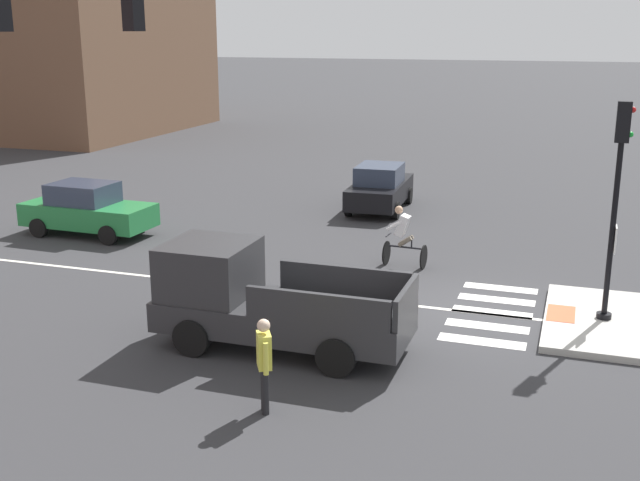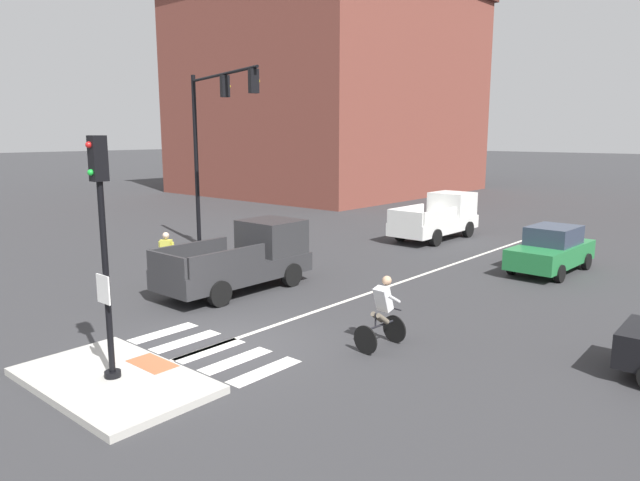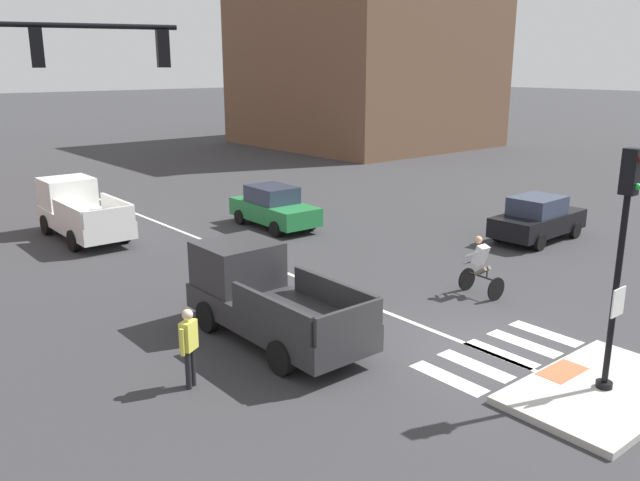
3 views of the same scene
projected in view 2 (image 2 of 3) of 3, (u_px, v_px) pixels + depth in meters
ground_plane at (223, 346)px, 13.59m from camera, size 300.00×300.00×0.00m
traffic_island at (113, 380)px, 11.50m from camera, size 4.15×2.48×0.15m
tactile_pad_front at (152, 363)px, 12.15m from camera, size 1.10×0.60×0.01m
signal_pole at (103, 236)px, 10.97m from camera, size 0.44×0.38×4.70m
crosswalk_stripe_a at (164, 333)px, 14.47m from camera, size 0.44×1.80×0.01m
crosswalk_stripe_b at (186, 341)px, 13.88m from camera, size 0.44×1.80×0.01m
crosswalk_stripe_c at (210, 350)px, 13.29m from camera, size 0.44×1.80×0.01m
crosswalk_stripe_d at (236, 360)px, 12.71m from camera, size 0.44×1.80×0.01m
crosswalk_stripe_e at (265, 371)px, 12.12m from camera, size 0.44×1.80×0.01m
lane_centre_line at (436, 270)px, 21.10m from camera, size 0.14×28.00×0.01m
traffic_light_mast at (211, 128)px, 23.39m from camera, size 6.20×2.14×7.32m
building_corner_right at (330, 92)px, 49.28m from camera, size 19.68×21.42×16.56m
car_green_eastbound_far at (551, 250)px, 20.72m from camera, size 1.94×4.15×1.64m
pickup_truck_charcoal_westbound_near at (247, 258)px, 18.50m from camera, size 2.07×5.10×2.08m
pickup_truck_white_westbound_distant at (440, 218)px, 27.44m from camera, size 2.10×5.12×2.08m
cyclist at (382, 311)px, 13.33m from camera, size 0.73×1.13×1.68m
pedestrian_at_curb_left at (167, 253)px, 19.34m from camera, size 0.49×0.37×1.67m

